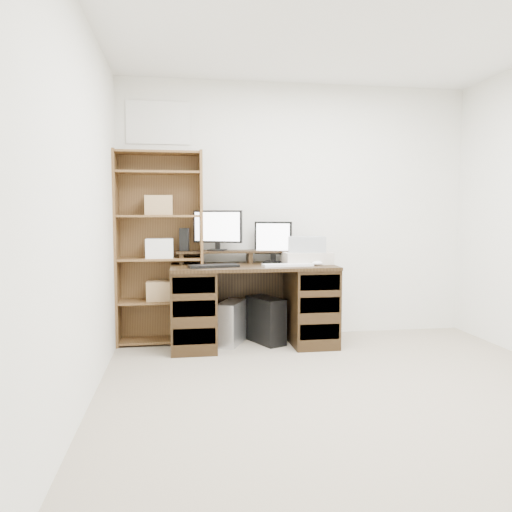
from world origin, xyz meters
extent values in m
cube|color=tan|center=(0.00, 0.00, -0.01)|extent=(3.50, 4.00, 0.02)
cube|color=white|center=(0.00, 2.01, 1.25)|extent=(3.50, 0.02, 2.50)
cube|color=white|center=(-1.76, 0.00, 1.25)|extent=(0.02, 4.00, 2.50)
cube|color=white|center=(-1.35, 1.99, 2.08)|extent=(0.60, 0.01, 0.40)
cube|color=black|center=(-0.50, 1.63, 0.73)|extent=(1.50, 0.70, 0.03)
cube|color=black|center=(-1.05, 1.63, 0.36)|extent=(0.40, 0.66, 0.72)
cube|color=black|center=(0.05, 1.63, 0.36)|extent=(0.40, 0.66, 0.72)
cube|color=black|center=(-0.50, 1.96, 0.40)|extent=(1.48, 0.02, 0.65)
cube|color=black|center=(-1.05, 1.30, 0.18)|extent=(0.36, 0.01, 0.14)
cube|color=black|center=(-1.05, 1.30, 0.42)|extent=(0.36, 0.01, 0.14)
cube|color=black|center=(-1.05, 1.30, 0.62)|extent=(0.36, 0.01, 0.14)
cube|color=black|center=(0.05, 1.30, 0.18)|extent=(0.36, 0.01, 0.14)
cube|color=black|center=(0.05, 1.30, 0.42)|extent=(0.36, 0.01, 0.14)
cube|color=black|center=(0.05, 1.30, 0.62)|extent=(0.36, 0.01, 0.14)
cube|color=black|center=(-1.15, 1.85, 0.80)|extent=(0.04, 0.20, 0.10)
cube|color=black|center=(-0.50, 1.85, 0.80)|extent=(0.04, 0.20, 0.10)
cube|color=black|center=(0.15, 1.85, 0.80)|extent=(0.04, 0.20, 0.10)
cube|color=black|center=(-0.50, 1.85, 0.86)|extent=(1.40, 0.22, 0.02)
cube|color=black|center=(-0.81, 1.84, 0.88)|extent=(0.19, 0.18, 0.01)
cube|color=black|center=(-0.80, 1.86, 0.93)|extent=(0.05, 0.04, 0.09)
cube|color=black|center=(-0.80, 1.86, 1.10)|extent=(0.45, 0.23, 0.31)
cube|color=white|center=(-0.81, 1.84, 1.10)|extent=(0.41, 0.18, 0.27)
cube|color=black|center=(-0.28, 1.80, 0.76)|extent=(0.21, 0.19, 0.02)
cube|color=black|center=(-0.27, 1.82, 0.81)|extent=(0.05, 0.04, 0.10)
cube|color=black|center=(-0.27, 1.82, 0.99)|extent=(0.35, 0.17, 0.31)
cube|color=white|center=(-0.28, 1.81, 0.99)|extent=(0.30, 0.13, 0.28)
cube|color=black|center=(-1.12, 1.87, 0.98)|extent=(0.10, 0.10, 0.22)
cube|color=black|center=(-0.87, 1.48, 0.76)|extent=(0.46, 0.22, 0.02)
cube|color=white|center=(-0.20, 1.48, 0.76)|extent=(0.46, 0.18, 0.02)
ellipsoid|color=white|center=(0.08, 1.50, 0.77)|extent=(0.11, 0.09, 0.04)
cube|color=beige|center=(0.02, 1.69, 0.81)|extent=(0.45, 0.34, 0.11)
cube|color=#9CA2A6|center=(0.02, 1.69, 0.93)|extent=(0.38, 0.30, 0.15)
cube|color=silver|center=(-0.70, 1.69, 0.20)|extent=(0.33, 0.44, 0.40)
cube|color=black|center=(-0.37, 1.69, 0.22)|extent=(0.35, 0.47, 0.43)
cube|color=#19FF33|center=(-0.28, 1.50, 0.31)|extent=(0.01, 0.01, 0.01)
cube|color=brown|center=(-1.74, 1.83, 0.90)|extent=(0.02, 0.30, 1.80)
cube|color=brown|center=(-0.96, 1.83, 0.90)|extent=(0.02, 0.30, 1.80)
cube|color=brown|center=(-1.35, 1.97, 0.90)|extent=(0.80, 0.01, 1.80)
cube|color=brown|center=(-1.35, 1.83, 0.03)|extent=(0.75, 0.28, 0.02)
cube|color=brown|center=(-1.35, 1.83, 0.40)|extent=(0.75, 0.28, 0.02)
cube|color=brown|center=(-1.35, 1.83, 0.80)|extent=(0.75, 0.28, 0.02)
cube|color=brown|center=(-1.35, 1.83, 1.20)|extent=(0.75, 0.28, 0.02)
cube|color=brown|center=(-1.35, 1.83, 1.60)|extent=(0.75, 0.28, 0.02)
cube|color=brown|center=(-1.35, 1.83, 1.78)|extent=(0.75, 0.28, 0.02)
cube|color=#A07F54|center=(-1.35, 1.83, 0.50)|extent=(0.25, 0.20, 0.18)
cube|color=white|center=(-1.35, 1.83, 0.90)|extent=(0.25, 0.20, 0.18)
cube|color=#A07F54|center=(-1.35, 1.83, 1.30)|extent=(0.25, 0.20, 0.18)
camera|label=1|loc=(-1.16, -2.89, 1.22)|focal=35.00mm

